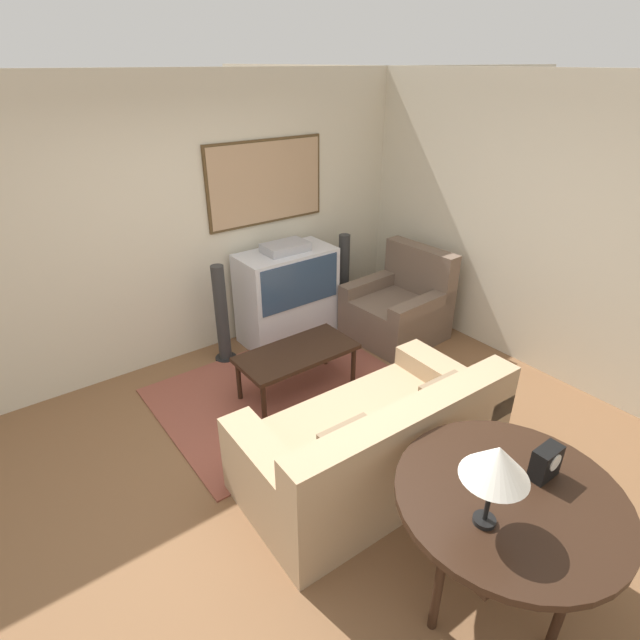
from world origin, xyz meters
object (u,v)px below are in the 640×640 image
coffee_table (297,355)px  console_table (510,504)px  armchair (398,310)px  couch (374,445)px  tv (287,294)px  speaker_tower_left (222,317)px  table_lamp (496,464)px  mantel_clock (546,463)px  speaker_tower_right (344,280)px

coffee_table → console_table: console_table is taller
armchair → couch: bearing=-52.1°
tv → armchair: size_ratio=1.12×
speaker_tower_left → couch: bearing=-87.7°
coffee_table → armchair: bearing=8.5°
console_table → table_lamp: 0.51m
armchair → mantel_clock: (-1.51, -2.54, 0.56)m
armchair → coffee_table: (-1.51, -0.23, 0.08)m
speaker_tower_right → speaker_tower_left: bearing=180.0°
coffee_table → tv: bearing=61.0°
coffee_table → speaker_tower_left: 0.97m
console_table → mantel_clock: (0.24, -0.02, 0.16)m
table_lamp → coffee_table: bearing=77.9°
couch → speaker_tower_left: 2.16m
speaker_tower_left → speaker_tower_right: 1.57m
table_lamp → armchair: bearing=51.7°
coffee_table → speaker_tower_right: bearing=35.5°
tv → table_lamp: bearing=-107.3°
tv → speaker_tower_left: 0.78m
table_lamp → mantel_clock: (0.50, -0.00, -0.28)m
couch → coffee_table: (0.18, 1.23, 0.08)m
armchair → speaker_tower_left: 1.92m
console_table → table_lamp: bearing=-175.8°
coffee_table → speaker_tower_right: 1.60m
tv → console_table: 3.32m
speaker_tower_left → speaker_tower_right: size_ratio=1.00×
console_table → table_lamp: table_lamp is taller
couch → speaker_tower_right: bearing=-122.9°
mantel_clock → coffee_table: bearing=90.1°
console_table → speaker_tower_left: 3.23m
tv → mantel_clock: 3.31m
armchair → mantel_clock: 3.01m
table_lamp → speaker_tower_right: size_ratio=0.46×
speaker_tower_left → console_table: bearing=-89.6°
armchair → speaker_tower_left: speaker_tower_left is taller
couch → console_table: 1.15m
coffee_table → speaker_tower_left: (-0.27, 0.93, 0.09)m
couch → table_lamp: bearing=75.5°
tv → table_lamp: (-1.01, -3.25, 0.64)m
armchair → coffee_table: 1.53m
tv → armchair: 1.23m
couch → armchair: 2.23m
coffee_table → console_table: 2.33m
speaker_tower_left → mantel_clock: bearing=-85.3°
tv → couch: tv is taller
couch → speaker_tower_left: size_ratio=1.84×
coffee_table → speaker_tower_left: size_ratio=1.05×
couch → console_table: size_ratio=1.59×
table_lamp → mantel_clock: 0.57m
table_lamp → speaker_tower_left: table_lamp is taller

